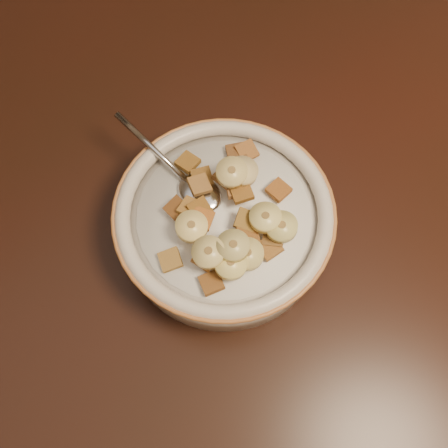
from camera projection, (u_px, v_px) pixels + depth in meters
floor at (181, 380)px, 1.26m from camera, size 4.00×4.50×0.10m
table at (125, 293)px, 0.54m from camera, size 1.41×0.92×0.04m
cereal_bowl at (224, 226)px, 0.53m from camera, size 0.21×0.21×0.05m
milk at (224, 215)px, 0.50m from camera, size 0.18×0.18×0.00m
spoon at (200, 193)px, 0.51m from camera, size 0.04×0.06×0.01m
cereal_square_0 at (170, 260)px, 0.48m from camera, size 0.03×0.03×0.01m
cereal_square_1 at (225, 177)px, 0.50m from camera, size 0.02×0.02×0.01m
cereal_square_2 at (273, 237)px, 0.48m from camera, size 0.03×0.03×0.01m
cereal_square_3 at (211, 283)px, 0.47m from camera, size 0.02×0.03×0.01m
cereal_square_4 at (205, 258)px, 0.47m from camera, size 0.03×0.03×0.01m
cereal_square_5 at (177, 209)px, 0.49m from camera, size 0.02×0.02×0.01m
cereal_square_6 at (242, 192)px, 0.49m from camera, size 0.03×0.03×0.01m
cereal_square_7 at (246, 220)px, 0.48m from camera, size 0.03×0.03×0.01m
cereal_square_8 at (199, 185)px, 0.50m from camera, size 0.03×0.03×0.01m
cereal_square_9 at (279, 190)px, 0.50m from camera, size 0.02×0.02×0.01m
cereal_square_10 at (200, 210)px, 0.48m from camera, size 0.02×0.02×0.01m
cereal_square_11 at (188, 162)px, 0.52m from camera, size 0.02×0.02×0.01m
cereal_square_12 at (202, 177)px, 0.51m from camera, size 0.03×0.03×0.01m
cereal_square_13 at (202, 219)px, 0.48m from camera, size 0.03×0.03×0.01m
cereal_square_14 at (270, 247)px, 0.48m from camera, size 0.02×0.02×0.01m
cereal_square_15 at (248, 236)px, 0.48m from camera, size 0.03×0.03×0.01m
cereal_square_16 at (235, 168)px, 0.51m from camera, size 0.03×0.03×0.01m
cereal_square_17 at (190, 208)px, 0.48m from camera, size 0.03×0.03×0.01m
cereal_square_18 at (236, 152)px, 0.52m from camera, size 0.03×0.03×0.01m
cereal_square_19 at (237, 189)px, 0.49m from camera, size 0.03×0.03×0.01m
cereal_square_20 at (247, 151)px, 0.52m from camera, size 0.02×0.02×0.01m
cereal_square_21 at (264, 220)px, 0.48m from camera, size 0.03×0.03×0.01m
banana_slice_0 at (265, 218)px, 0.48m from camera, size 0.04×0.04×0.01m
banana_slice_1 at (281, 227)px, 0.47m from camera, size 0.04×0.04×0.01m
banana_slice_2 at (233, 246)px, 0.46m from camera, size 0.04×0.04×0.01m
banana_slice_3 at (247, 254)px, 0.46m from camera, size 0.04×0.04×0.01m
banana_slice_4 at (242, 171)px, 0.49m from camera, size 0.04×0.04×0.01m
banana_slice_5 at (209, 252)px, 0.46m from camera, size 0.04×0.04×0.01m
banana_slice_6 at (192, 227)px, 0.47m from camera, size 0.04×0.04×0.01m
banana_slice_7 at (231, 263)px, 0.46m from camera, size 0.04×0.04×0.01m
banana_slice_8 at (232, 172)px, 0.49m from camera, size 0.04×0.04×0.01m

